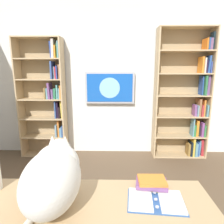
{
  "coord_description": "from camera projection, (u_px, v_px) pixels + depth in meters",
  "views": [
    {
      "loc": [
        -0.08,
        1.33,
        1.53
      ],
      "look_at": [
        -0.03,
        -1.1,
        1.0
      ],
      "focal_mm": 31.65,
      "sensor_mm": 36.0,
      "label": 1
    }
  ],
  "objects": [
    {
      "name": "wall_back",
      "position": [
        112.0,
        80.0,
        3.52
      ],
      "size": [
        4.52,
        0.06,
        2.7
      ],
      "primitive_type": "cube",
      "color": "silver",
      "rests_on": "ground"
    },
    {
      "name": "bookshelf_left",
      "position": [
        188.0,
        99.0,
        3.4
      ],
      "size": [
        0.92,
        0.28,
        2.19
      ],
      "color": "tan",
      "rests_on": "ground"
    },
    {
      "name": "bookshelf_right",
      "position": [
        47.0,
        99.0,
        3.44
      ],
      "size": [
        0.79,
        0.28,
        2.05
      ],
      "color": "tan",
      "rests_on": "ground"
    },
    {
      "name": "wall_mounted_tv",
      "position": [
        110.0,
        88.0,
        3.46
      ],
      "size": [
        0.86,
        0.07,
        0.55
      ],
      "color": "#B7B7BC"
    },
    {
      "name": "cat",
      "position": [
        54.0,
        175.0,
        1.12
      ],
      "size": [
        0.31,
        0.62,
        0.37
      ],
      "color": "white",
      "rests_on": "desk"
    },
    {
      "name": "open_binder",
      "position": [
        156.0,
        201.0,
        1.17
      ],
      "size": [
        0.35,
        0.25,
        0.02
      ],
      "color": "#335999",
      "rests_on": "desk"
    },
    {
      "name": "desk_book_stack",
      "position": [
        152.0,
        183.0,
        1.29
      ],
      "size": [
        0.22,
        0.16,
        0.07
      ],
      "color": "gold",
      "rests_on": "desk"
    }
  ]
}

